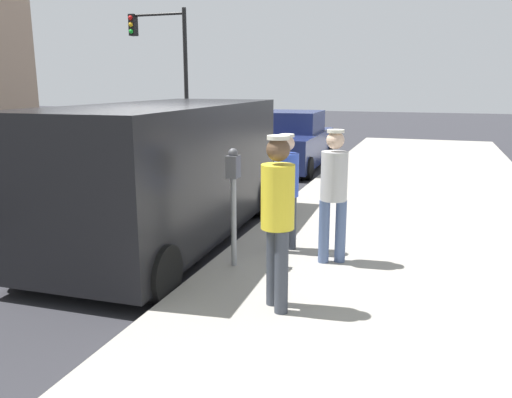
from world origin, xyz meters
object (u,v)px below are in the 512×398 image
Objects in this scene: parked_sedan_ahead at (291,143)px; parking_meter_near at (233,187)px; parked_van at (165,170)px; traffic_light_corner at (165,55)px; pedestrian_in_yellow at (278,211)px; pedestrian_in_blue at (286,185)px; pedestrian_in_gray at (334,188)px.

parking_meter_near is at bearing -79.64° from parked_sedan_ahead.
parked_van is 13.12m from traffic_light_corner.
pedestrian_in_yellow reaches higher than parked_sedan_ahead.
parked_van reaches higher than pedestrian_in_blue.
parked_sedan_ahead is (-0.08, 7.69, -0.41)m from parked_van.
pedestrian_in_blue is 1.98m from parked_van.
traffic_light_corner is (-7.60, 12.36, 2.34)m from parking_meter_near.
parked_sedan_ahead is (-2.75, 8.13, -0.40)m from pedestrian_in_gray.
pedestrian_in_gray is 0.33× the size of parked_van.
parked_van reaches higher than parking_meter_near.
pedestrian_in_blue is (0.47, 0.80, -0.10)m from parking_meter_near.
pedestrian_in_gray is 0.75m from pedestrian_in_blue.
parking_meter_near is 0.29× the size of parked_van.
parking_meter_near is 1.40m from pedestrian_in_yellow.
pedestrian_in_blue is at bearing -5.32° from parked_van.
traffic_light_corner is (-8.06, 11.56, 2.43)m from pedestrian_in_blue.
parking_meter_near is 1.79m from parked_van.
pedestrian_in_gray reaches higher than pedestrian_in_blue.
parked_sedan_ahead is (-1.58, 8.67, -0.43)m from parking_meter_near.
pedestrian_in_gray reaches higher than parking_meter_near.
pedestrian_in_yellow is 0.41× the size of parked_sedan_ahead.
pedestrian_in_blue is at bearing -55.11° from traffic_light_corner.
parking_meter_near is 0.93m from pedestrian_in_blue.
parking_meter_near is 1.29m from pedestrian_in_gray.
parking_meter_near is at bearing -120.42° from pedestrian_in_blue.
pedestrian_in_yellow is at bearing -57.70° from traffic_light_corner.
pedestrian_in_blue is 0.31× the size of traffic_light_corner.
traffic_light_corner reaches higher than parked_van.
parking_meter_near is 0.34× the size of parked_sedan_ahead.
pedestrian_in_blue is 8.14m from parked_sedan_ahead.
pedestrian_in_yellow is 10.06m from parked_sedan_ahead.
traffic_light_corner is at bearing 148.43° from parked_sedan_ahead.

